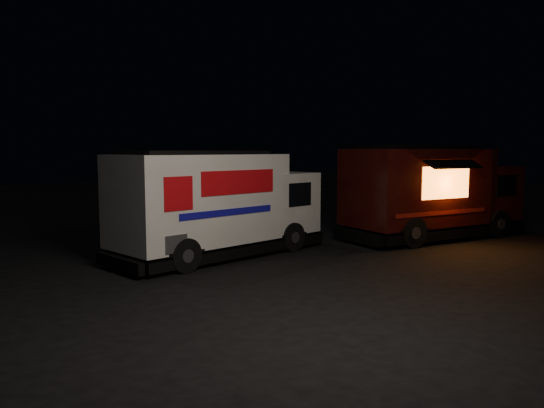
% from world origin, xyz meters
% --- Properties ---
extents(ground, '(80.00, 80.00, 0.00)m').
position_xyz_m(ground, '(0.00, 0.00, 0.00)').
color(ground, black).
rests_on(ground, ground).
extents(white_truck, '(6.73, 3.23, 2.93)m').
position_xyz_m(white_truck, '(0.36, 3.36, 1.46)').
color(white_truck, white).
rests_on(white_truck, ground).
extents(red_truck, '(6.86, 3.14, 3.09)m').
position_xyz_m(red_truck, '(7.74, 1.88, 1.54)').
color(red_truck, '#341009').
rests_on(red_truck, ground).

